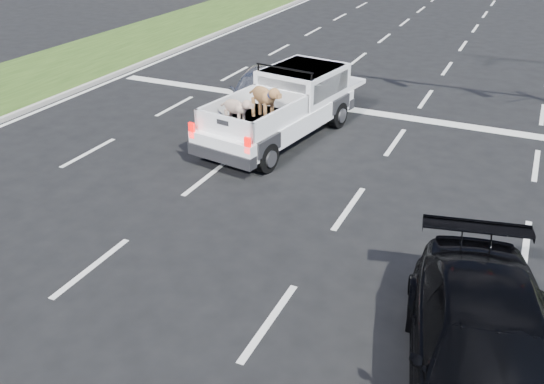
% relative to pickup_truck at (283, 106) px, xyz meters
% --- Properties ---
extents(ground, '(160.00, 160.00, 0.00)m').
position_rel_pickup_truck_xyz_m(ground, '(1.12, -7.07, -0.90)').
color(ground, black).
rests_on(ground, ground).
extents(road_markings, '(17.75, 60.00, 0.01)m').
position_rel_pickup_truck_xyz_m(road_markings, '(1.12, -0.50, -0.89)').
color(road_markings, silver).
rests_on(road_markings, ground).
extents(curb_left, '(0.15, 60.00, 0.14)m').
position_rel_pickup_truck_xyz_m(curb_left, '(-7.93, -1.07, -0.83)').
color(curb_left, '#A29D94').
rests_on(curb_left, ground).
extents(pickup_truck, '(2.64, 5.39, 1.93)m').
position_rel_pickup_truck_xyz_m(pickup_truck, '(0.00, 0.00, 0.00)').
color(pickup_truck, black).
rests_on(pickup_truck, ground).
extents(silver_sedan, '(2.33, 4.25, 1.37)m').
position_rel_pickup_truck_xyz_m(silver_sedan, '(-1.37, 1.44, -0.21)').
color(silver_sedan, '#B0B2B7').
rests_on(silver_sedan, ground).
extents(black_coupe, '(2.97, 5.17, 1.41)m').
position_rel_pickup_truck_xyz_m(black_coupe, '(6.02, -7.29, -0.19)').
color(black_coupe, black).
rests_on(black_coupe, ground).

